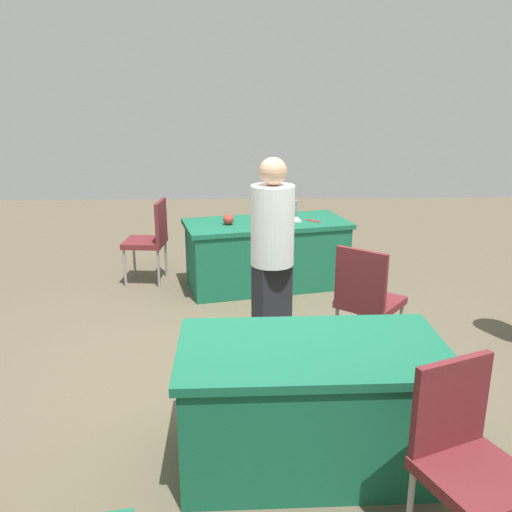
% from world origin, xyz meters
% --- Properties ---
extents(ground_plane, '(14.40, 14.40, 0.00)m').
position_xyz_m(ground_plane, '(0.00, 0.00, 0.00)').
color(ground_plane, brown).
extents(table_foreground, '(1.91, 1.18, 0.74)m').
position_xyz_m(table_foreground, '(-0.29, -2.04, 0.37)').
color(table_foreground, '#196647').
rests_on(table_foreground, ground).
extents(table_mid_right, '(1.54, 0.88, 0.74)m').
position_xyz_m(table_mid_right, '(-0.40, 1.00, 0.37)').
color(table_mid_right, '#196647').
rests_on(table_mid_right, ground).
extents(chair_near_front, '(0.48, 0.48, 0.94)m').
position_xyz_m(chair_near_front, '(1.01, -2.21, 0.54)').
color(chair_near_front, '#9E9993').
rests_on(chair_near_front, ground).
extents(chair_tucked_left, '(0.62, 0.62, 0.97)m').
position_xyz_m(chair_tucked_left, '(-0.99, -0.20, 0.57)').
color(chair_tucked_left, '#9E9993').
rests_on(chair_tucked_left, ground).
extents(chair_tucked_right, '(0.57, 0.57, 0.97)m').
position_xyz_m(chair_tucked_right, '(-0.99, 1.74, 0.56)').
color(chair_tucked_right, '#9E9993').
rests_on(chair_tucked_right, ground).
extents(person_presenter, '(0.46, 0.46, 1.64)m').
position_xyz_m(person_presenter, '(-0.25, -0.34, 0.91)').
color(person_presenter, '#26262D').
rests_on(person_presenter, ground).
extents(laptop_silver, '(0.34, 0.32, 0.21)m').
position_xyz_m(laptop_silver, '(-0.50, -2.12, 0.78)').
color(laptop_silver, silver).
rests_on(laptop_silver, table_foreground).
extents(yarn_ball, '(0.11, 0.11, 0.11)m').
position_xyz_m(yarn_ball, '(0.12, -1.91, 0.80)').
color(yarn_ball, '#B2382D').
rests_on(yarn_ball, table_foreground).
extents(scissors_red, '(0.15, 0.15, 0.01)m').
position_xyz_m(scissors_red, '(-0.81, -2.05, 0.74)').
color(scissors_red, red).
rests_on(scissors_red, table_foreground).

